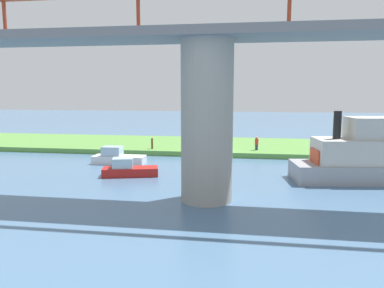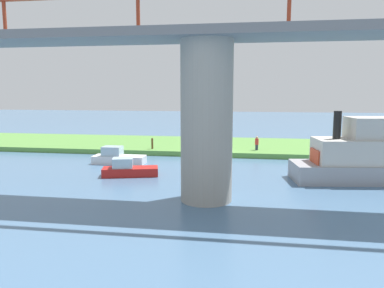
{
  "view_description": "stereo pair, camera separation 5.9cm",
  "coord_description": "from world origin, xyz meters",
  "px_view_note": "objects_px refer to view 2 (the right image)",
  "views": [
    {
      "loc": [
        -3.38,
        35.24,
        6.4
      ],
      "look_at": [
        1.4,
        5.0,
        2.0
      ],
      "focal_mm": 34.82,
      "sensor_mm": 36.0,
      "label": 1
    },
    {
      "loc": [
        -3.44,
        35.23,
        6.4
      ],
      "look_at": [
        1.4,
        5.0,
        2.0
      ],
      "focal_mm": 34.82,
      "sensor_mm": 36.0,
      "label": 2
    }
  ],
  "objects_px": {
    "person_on_bank": "(257,143)",
    "motorboat_white": "(118,157)",
    "houseboat_blue": "(129,169)",
    "mooring_post": "(152,144)",
    "pontoon_yellow": "(368,156)",
    "bridge_pylon": "(207,122)"
  },
  "relations": [
    {
      "from": "person_on_bank",
      "to": "mooring_post",
      "type": "height_order",
      "value": "person_on_bank"
    },
    {
      "from": "motorboat_white",
      "to": "houseboat_blue",
      "type": "xyz_separation_m",
      "value": [
        -2.52,
        4.46,
        -0.05
      ]
    },
    {
      "from": "bridge_pylon",
      "to": "motorboat_white",
      "type": "distance_m",
      "value": 13.97
    },
    {
      "from": "pontoon_yellow",
      "to": "person_on_bank",
      "type": "bearing_deg",
      "value": -52.19
    },
    {
      "from": "bridge_pylon",
      "to": "pontoon_yellow",
      "type": "height_order",
      "value": "bridge_pylon"
    },
    {
      "from": "mooring_post",
      "to": "motorboat_white",
      "type": "xyz_separation_m",
      "value": [
        1.68,
        5.54,
        -0.5
      ]
    },
    {
      "from": "person_on_bank",
      "to": "houseboat_blue",
      "type": "height_order",
      "value": "person_on_bank"
    },
    {
      "from": "person_on_bank",
      "to": "motorboat_white",
      "type": "height_order",
      "value": "person_on_bank"
    },
    {
      "from": "person_on_bank",
      "to": "mooring_post",
      "type": "xyz_separation_m",
      "value": [
        10.53,
        0.91,
        -0.16
      ]
    },
    {
      "from": "mooring_post",
      "to": "houseboat_blue",
      "type": "height_order",
      "value": "mooring_post"
    },
    {
      "from": "person_on_bank",
      "to": "motorboat_white",
      "type": "distance_m",
      "value": 13.83
    },
    {
      "from": "mooring_post",
      "to": "houseboat_blue",
      "type": "bearing_deg",
      "value": 94.81
    },
    {
      "from": "person_on_bank",
      "to": "motorboat_white",
      "type": "relative_size",
      "value": 0.3
    },
    {
      "from": "bridge_pylon",
      "to": "person_on_bank",
      "type": "relative_size",
      "value": 6.64
    },
    {
      "from": "bridge_pylon",
      "to": "motorboat_white",
      "type": "xyz_separation_m",
      "value": [
        9.09,
        -9.79,
        -4.07
      ]
    },
    {
      "from": "mooring_post",
      "to": "pontoon_yellow",
      "type": "relative_size",
      "value": 0.11
    },
    {
      "from": "motorboat_white",
      "to": "houseboat_blue",
      "type": "height_order",
      "value": "motorboat_white"
    },
    {
      "from": "person_on_bank",
      "to": "houseboat_blue",
      "type": "xyz_separation_m",
      "value": [
        9.69,
        10.91,
        -0.71
      ]
    },
    {
      "from": "pontoon_yellow",
      "to": "motorboat_white",
      "type": "distance_m",
      "value": 20.18
    },
    {
      "from": "bridge_pylon",
      "to": "mooring_post",
      "type": "height_order",
      "value": "bridge_pylon"
    },
    {
      "from": "bridge_pylon",
      "to": "mooring_post",
      "type": "distance_m",
      "value": 17.4
    },
    {
      "from": "person_on_bank",
      "to": "mooring_post",
      "type": "distance_m",
      "value": 10.57
    }
  ]
}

